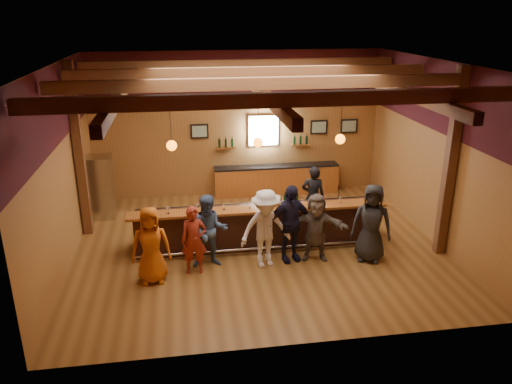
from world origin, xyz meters
TOP-DOWN VIEW (x-y plane):
  - room at (0.00, 0.06)m, footprint 9.04×9.00m
  - bar_counter at (0.02, 0.15)m, footprint 6.30×1.07m
  - back_bar_cabinet at (1.20, 3.72)m, footprint 4.00×0.52m
  - window at (0.80, 3.95)m, footprint 0.95×0.09m
  - framed_pictures at (1.67, 3.94)m, footprint 5.35×0.05m
  - wine_shelves at (0.80, 3.88)m, footprint 3.00×0.18m
  - pendant_lights at (0.00, 0.00)m, footprint 4.24×0.24m
  - stainless_fridge at (-4.10, 2.60)m, footprint 0.70×0.70m
  - customer_orange at (-2.54, -1.34)m, footprint 0.87×0.58m
  - customer_redvest at (-1.61, -1.08)m, footprint 0.58×0.39m
  - customer_denim at (-1.24, -0.81)m, footprint 0.85×0.66m
  - customer_white at (0.02, -1.01)m, footprint 1.31×0.90m
  - customer_navy at (0.62, -0.84)m, footprint 1.18×0.70m
  - customer_brown at (1.24, -0.87)m, footprint 1.60×0.79m
  - customer_dark at (2.51, -1.10)m, footprint 1.09×0.92m
  - bartender at (1.66, 0.98)m, footprint 0.72×0.57m
  - ice_bucket at (0.44, -0.06)m, footprint 0.22×0.22m
  - bottle_a at (0.67, -0.02)m, footprint 0.07×0.07m
  - bottle_b at (0.96, -0.05)m, footprint 0.08×0.08m
  - glass_a at (-2.46, -0.14)m, footprint 0.09×0.09m
  - glass_b at (-2.16, -0.18)m, footprint 0.08×0.08m
  - glass_c at (-1.49, -0.15)m, footprint 0.08×0.08m
  - glass_d at (-0.85, -0.14)m, footprint 0.08×0.08m
  - glass_e at (-0.22, -0.14)m, footprint 0.07×0.07m
  - glass_f at (0.67, -0.27)m, footprint 0.07×0.07m
  - glass_g at (1.40, -0.16)m, footprint 0.09×0.09m
  - glass_h at (2.05, -0.14)m, footprint 0.07×0.07m

SIDE VIEW (x-z plane):
  - back_bar_cabinet at x=1.20m, z-range 0.00..0.95m
  - bar_counter at x=0.02m, z-range -0.03..1.08m
  - customer_redvest at x=-1.61m, z-range 0.00..1.58m
  - customer_brown at x=1.24m, z-range 0.00..1.65m
  - customer_denim at x=-1.24m, z-range 0.00..1.73m
  - customer_orange at x=-2.54m, z-range 0.00..1.74m
  - bartender at x=1.66m, z-range 0.00..1.74m
  - stainless_fridge at x=-4.10m, z-range 0.00..1.80m
  - customer_white at x=0.02m, z-range 0.00..1.86m
  - customer_navy at x=0.62m, z-range 0.00..1.89m
  - customer_dark at x=2.51m, z-range 0.00..1.89m
  - glass_f at x=0.67m, z-range 1.14..1.31m
  - glass_h at x=2.05m, z-range 1.15..1.31m
  - glass_e at x=-0.22m, z-range 1.15..1.31m
  - ice_bucket at x=0.44m, z-range 1.11..1.35m
  - glass_d at x=-0.85m, z-range 1.15..1.32m
  - bottle_a at x=0.67m, z-range 1.08..1.39m
  - glass_b at x=-2.16m, z-range 1.15..1.33m
  - glass_c at x=-1.49m, z-range 1.15..1.34m
  - glass_a at x=-2.46m, z-range 1.15..1.35m
  - glass_g at x=1.40m, z-range 1.15..1.35m
  - bottle_b at x=0.96m, z-range 1.07..1.45m
  - wine_shelves at x=0.80m, z-range 1.47..1.77m
  - window at x=0.80m, z-range 1.57..2.52m
  - framed_pictures at x=1.67m, z-range 1.88..2.33m
  - pendant_lights at x=0.00m, z-range 2.02..3.39m
  - room at x=0.00m, z-range 0.95..5.47m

